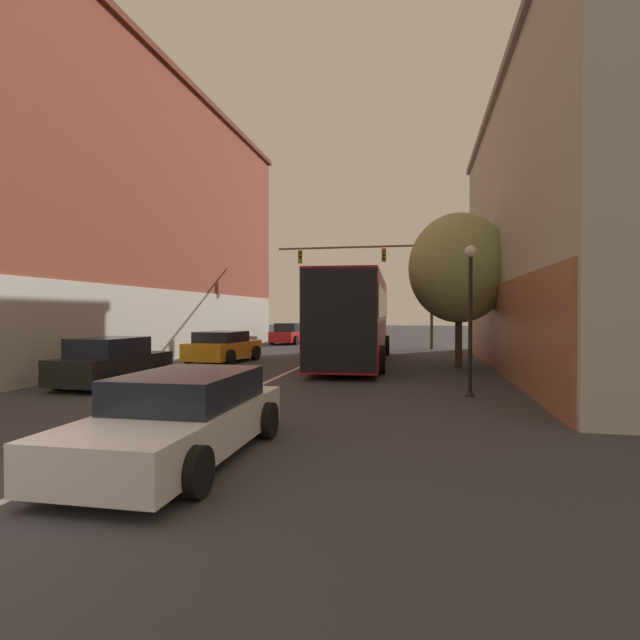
{
  "coord_description": "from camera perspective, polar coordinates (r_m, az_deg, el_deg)",
  "views": [
    {
      "loc": [
        4.67,
        -4.04,
        2.17
      ],
      "look_at": [
        0.79,
        15.26,
        1.87
      ],
      "focal_mm": 28.0,
      "sensor_mm": 36.0,
      "label": 1
    }
  ],
  "objects": [
    {
      "name": "lane_center_line",
      "position": [
        19.81,
        -2.36,
        -5.4
      ],
      "size": [
        0.14,
        42.18,
        0.01
      ],
      "color": "silver",
      "rests_on": "ground_plane"
    },
    {
      "name": "building_left_brick",
      "position": [
        28.89,
        -23.13,
        10.18
      ],
      "size": [
        10.35,
        25.29,
        13.52
      ],
      "color": "brown",
      "rests_on": "ground_plane"
    },
    {
      "name": "building_right_storefront",
      "position": [
        21.53,
        30.71,
        9.4
      ],
      "size": [
        8.81,
        21.06,
        10.58
      ],
      "color": "#B7B2A3",
      "rests_on": "ground_plane"
    },
    {
      "name": "bus",
      "position": [
        21.63,
        4.04,
        0.5
      ],
      "size": [
        3.17,
        12.52,
        3.62
      ],
      "rotation": [
        0.0,
        0.0,
        1.61
      ],
      "color": "maroon",
      "rests_on": "ground_plane"
    },
    {
      "name": "hatchback_foreground",
      "position": [
        7.85,
        -15.43,
        -10.65
      ],
      "size": [
        2.05,
        4.56,
        1.25
      ],
      "rotation": [
        0.0,
        0.0,
        1.57
      ],
      "color": "silver",
      "rests_on": "ground_plane"
    },
    {
      "name": "parked_car_left_near",
      "position": [
        22.12,
        -11.03,
        -3.07
      ],
      "size": [
        2.46,
        4.09,
        1.35
      ],
      "rotation": [
        0.0,
        0.0,
        1.46
      ],
      "color": "orange",
      "rests_on": "ground_plane"
    },
    {
      "name": "parked_car_left_mid",
      "position": [
        16.11,
        -22.69,
        -4.52
      ],
      "size": [
        2.12,
        3.94,
        1.43
      ],
      "rotation": [
        0.0,
        0.0,
        1.52
      ],
      "color": "black",
      "rests_on": "ground_plane"
    },
    {
      "name": "parked_car_left_far",
      "position": [
        34.84,
        -3.38,
        -1.59
      ],
      "size": [
        2.21,
        4.47,
        1.43
      ],
      "rotation": [
        0.0,
        0.0,
        1.48
      ],
      "color": "red",
      "rests_on": "ground_plane"
    },
    {
      "name": "traffic_signal_gantry",
      "position": [
        30.4,
        7.19,
        5.72
      ],
      "size": [
        9.47,
        0.36,
        6.45
      ],
      "color": "#514C47",
      "rests_on": "ground_plane"
    },
    {
      "name": "street_lamp",
      "position": [
        13.38,
        16.82,
        1.16
      ],
      "size": [
        0.31,
        0.31,
        3.89
      ],
      "color": "black",
      "rests_on": "ground_plane"
    },
    {
      "name": "street_tree_near",
      "position": [
        20.11,
        15.59,
        5.74
      ],
      "size": [
        3.85,
        3.47,
        6.01
      ],
      "color": "#4C3823",
      "rests_on": "ground_plane"
    }
  ]
}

